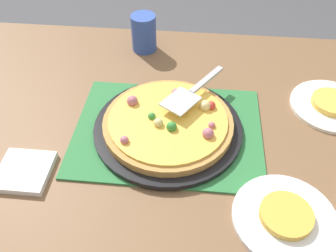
% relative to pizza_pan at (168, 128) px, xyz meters
% --- Properties ---
extents(dining_table, '(1.40, 1.00, 0.75)m').
position_rel_pizza_pan_xyz_m(dining_table, '(0.00, 0.00, -0.12)').
color(dining_table, brown).
rests_on(dining_table, ground_plane).
extents(placemat, '(0.48, 0.36, 0.01)m').
position_rel_pizza_pan_xyz_m(placemat, '(0.00, 0.00, -0.01)').
color(placemat, '#2D753D').
rests_on(placemat, dining_table).
extents(pizza_pan, '(0.38, 0.38, 0.01)m').
position_rel_pizza_pan_xyz_m(pizza_pan, '(0.00, 0.00, 0.00)').
color(pizza_pan, black).
rests_on(pizza_pan, placemat).
extents(pizza, '(0.33, 0.33, 0.05)m').
position_rel_pizza_pan_xyz_m(pizza, '(0.00, 0.00, 0.02)').
color(pizza, '#B78442').
rests_on(pizza, pizza_pan).
extents(plate_near_left, '(0.22, 0.22, 0.01)m').
position_rel_pizza_pan_xyz_m(plate_near_left, '(0.44, 0.14, -0.01)').
color(plate_near_left, white).
rests_on(plate_near_left, dining_table).
extents(plate_far_right, '(0.22, 0.22, 0.01)m').
position_rel_pizza_pan_xyz_m(plate_far_right, '(0.27, -0.23, -0.01)').
color(plate_far_right, white).
rests_on(plate_far_right, dining_table).
extents(served_slice_left, '(0.11, 0.11, 0.02)m').
position_rel_pizza_pan_xyz_m(served_slice_left, '(0.44, 0.14, 0.01)').
color(served_slice_left, '#EAB747').
rests_on(served_slice_left, plate_near_left).
extents(served_slice_right, '(0.11, 0.11, 0.02)m').
position_rel_pizza_pan_xyz_m(served_slice_right, '(0.27, -0.23, 0.01)').
color(served_slice_right, gold).
rests_on(served_slice_right, plate_far_right).
extents(cup_near, '(0.08, 0.08, 0.12)m').
position_rel_pizza_pan_xyz_m(cup_near, '(-0.12, 0.38, 0.05)').
color(cup_near, '#3351AD').
rests_on(cup_near, dining_table).
extents(pizza_server, '(0.16, 0.22, 0.01)m').
position_rel_pizza_pan_xyz_m(pizza_server, '(0.05, 0.08, 0.06)').
color(pizza_server, silver).
rests_on(pizza_server, pizza).
extents(napkin_stack, '(0.12, 0.12, 0.02)m').
position_rel_pizza_pan_xyz_m(napkin_stack, '(-0.32, -0.17, -0.01)').
color(napkin_stack, white).
rests_on(napkin_stack, dining_table).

